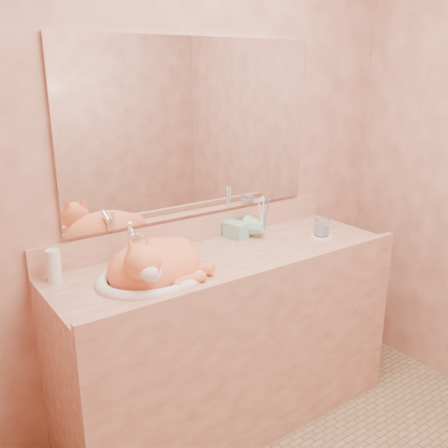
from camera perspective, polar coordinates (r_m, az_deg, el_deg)
wall_back at (r=2.35m, az=-3.37°, el=7.40°), size 2.40×0.02×2.50m
vanity_counter at (r=2.42m, az=0.52°, el=-13.16°), size 1.60×0.55×0.85m
mirror at (r=2.32m, az=-3.28°, el=10.77°), size 1.30×0.02×0.80m
sink_basin at (r=2.01m, az=-8.35°, el=-4.40°), size 0.46×0.39×0.14m
faucet at (r=2.14m, az=-10.47°, el=-2.49°), size 0.09×0.13×0.18m
cat at (r=2.01m, az=-7.88°, el=-4.41°), size 0.42×0.35×0.22m
soap_dispenser at (r=2.42m, az=2.38°, el=0.09°), size 0.09×0.09×0.17m
toothbrush_cup at (r=2.46m, az=4.52°, el=-0.58°), size 0.14×0.14×0.10m
toothbrushes at (r=2.44m, az=4.56°, el=1.17°), size 0.04×0.04×0.21m
saucer at (r=2.53m, az=11.06°, el=-1.39°), size 0.11×0.11×0.01m
water_glass at (r=2.52m, az=11.12°, el=-0.35°), size 0.07×0.07×0.09m
lotion_bottle at (r=2.07m, az=-18.87°, el=-4.54°), size 0.06×0.06×0.13m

